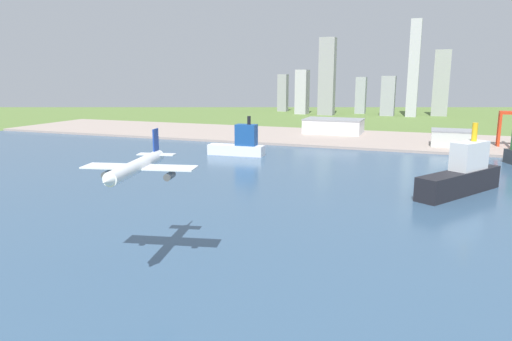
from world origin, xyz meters
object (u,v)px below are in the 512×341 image
ferry_boat (240,144)px  cargo_ship (462,175)px  warehouse_main (334,126)px  airplane_landing (136,167)px  warehouse_annex (453,138)px

ferry_boat → cargo_ship: bearing=-24.0°
ferry_boat → warehouse_main: 171.27m
airplane_landing → warehouse_main: 396.98m
warehouse_main → warehouse_annex: (123.57, -59.01, -0.61)m
airplane_landing → cargo_ship: bearing=54.5°
airplane_landing → ferry_boat: (-58.44, 231.47, -27.09)m
warehouse_main → warehouse_annex: size_ratio=1.72×
cargo_ship → warehouse_main: cargo_ship is taller
cargo_ship → warehouse_annex: size_ratio=1.72×
airplane_landing → ferry_boat: airplane_landing is taller
airplane_landing → warehouse_annex: bearing=71.5°
warehouse_main → warehouse_annex: warehouse_main is taller
ferry_boat → warehouse_main: size_ratio=0.75×
ferry_boat → warehouse_annex: 201.12m
airplane_landing → warehouse_main: bearing=91.6°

